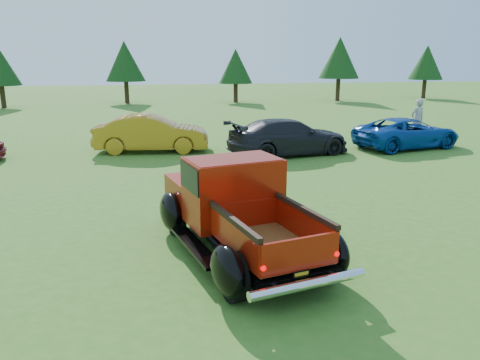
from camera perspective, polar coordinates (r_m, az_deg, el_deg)
The scene contains 10 objects.
ground at distance 10.16m, azimuth -0.73°, elevation -6.06°, with size 120.00×120.00×0.00m, color #34651C.
tree_mid_left at distance 40.35m, azimuth -13.86°, elevation 13.87°, with size 3.20×3.20×5.00m.
tree_mid_right at distance 40.11m, azimuth -0.54°, elevation 13.69°, with size 2.82×2.82×4.40m.
tree_east at distance 42.32m, azimuth 12.03°, elevation 14.35°, with size 3.46×3.46×5.40m.
tree_far_east at distance 47.47m, azimuth 21.78°, elevation 13.15°, with size 3.07×3.07×4.80m.
pickup_truck at distance 8.97m, azimuth -0.87°, elevation -3.17°, with size 3.07×5.07×1.78m.
show_car_yellow at distance 18.84m, azimuth -10.73°, elevation 5.61°, with size 1.54×4.43×1.46m, color #B17617.
show_car_grey at distance 18.01m, azimuth 5.95°, elevation 5.25°, with size 1.93×4.75×1.38m, color black.
show_car_blue at distance 20.53m, azimuth 19.69°, elevation 5.43°, with size 2.06×4.47×1.24m, color #0D3E95.
spectator at distance 22.11m, azimuth 20.80°, elevation 6.80°, with size 0.70×0.46×1.91m, color #A4A08E.
Camera 1 is at (-1.81, -9.33, 3.57)m, focal length 35.00 mm.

